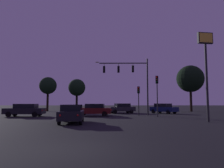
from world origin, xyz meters
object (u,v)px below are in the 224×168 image
(traffic_light_corner_left, at_px, (139,95))
(car_nearside_lane, at_px, (72,113))
(tree_behind_sign, at_px, (77,88))
(traffic_light_corner_right, at_px, (157,88))
(car_far_lane, at_px, (122,108))
(store_sign_illuminated, at_px, (206,57))
(car_crossing_right, at_px, (25,110))
(tree_left_far, at_px, (48,86))
(car_parked_lot, at_px, (164,108))
(tree_center_horizon, at_px, (190,79))
(traffic_signal_mast_arm, at_px, (131,75))
(car_crossing_left, at_px, (94,110))

(traffic_light_corner_left, bearing_deg, car_nearside_lane, -125.13)
(tree_behind_sign, bearing_deg, traffic_light_corner_right, -58.02)
(car_far_lane, bearing_deg, traffic_light_corner_left, -70.76)
(store_sign_illuminated, bearing_deg, car_crossing_right, 159.20)
(car_crossing_right, height_order, tree_left_far, tree_left_far)
(car_far_lane, bearing_deg, car_nearside_lane, -108.02)
(car_crossing_right, bearing_deg, tree_left_far, 96.81)
(car_crossing_right, relative_size, tree_behind_sign, 0.70)
(car_parked_lot, xyz_separation_m, tree_center_horizon, (6.88, 6.77, 5.29))
(traffic_light_corner_left, bearing_deg, tree_behind_sign, 122.12)
(car_crossing_right, distance_m, car_far_lane, 14.13)
(traffic_signal_mast_arm, relative_size, tree_behind_sign, 1.13)
(traffic_light_corner_right, distance_m, car_crossing_right, 15.96)
(car_nearside_lane, relative_size, tree_left_far, 0.68)
(tree_behind_sign, relative_size, tree_center_horizon, 0.78)
(traffic_light_corner_right, relative_size, car_nearside_lane, 1.07)
(tree_left_far, height_order, tree_center_horizon, tree_center_horizon)
(traffic_light_corner_right, height_order, tree_left_far, tree_left_far)
(car_crossing_left, relative_size, car_parked_lot, 1.03)
(car_crossing_right, distance_m, tree_center_horizon, 29.09)
(car_parked_lot, height_order, tree_behind_sign, tree_behind_sign)
(car_nearside_lane, height_order, car_crossing_left, same)
(car_nearside_lane, xyz_separation_m, store_sign_illuminated, (11.63, 0.70, 4.93))
(traffic_light_corner_left, distance_m, car_crossing_right, 14.20)
(car_crossing_right, height_order, car_parked_lot, same)
(traffic_light_corner_right, height_order, car_crossing_left, traffic_light_corner_right)
(car_nearside_lane, distance_m, car_crossing_right, 10.54)
(car_crossing_left, height_order, car_crossing_right, same)
(traffic_light_corner_left, bearing_deg, traffic_light_corner_right, -58.84)
(traffic_light_corner_left, distance_m, car_parked_lot, 6.73)
(car_crossing_left, bearing_deg, car_crossing_right, -174.15)
(tree_left_far, bearing_deg, car_nearside_lane, -68.51)
(traffic_light_corner_right, relative_size, tree_center_horizon, 0.56)
(traffic_signal_mast_arm, bearing_deg, car_parked_lot, 38.61)
(traffic_signal_mast_arm, relative_size, car_crossing_left, 1.70)
(traffic_light_corner_left, relative_size, car_far_lane, 0.85)
(traffic_signal_mast_arm, distance_m, car_far_lane, 6.87)
(car_nearside_lane, height_order, car_far_lane, same)
(traffic_signal_mast_arm, height_order, traffic_light_corner_left, traffic_signal_mast_arm)
(car_nearside_lane, height_order, tree_behind_sign, tree_behind_sign)
(car_crossing_right, relative_size, car_far_lane, 1.06)
(car_parked_lot, bearing_deg, car_crossing_left, -150.39)
(traffic_signal_mast_arm, distance_m, car_parked_lot, 8.23)
(tree_center_horizon, bearing_deg, tree_behind_sign, 165.13)
(traffic_signal_mast_arm, relative_size, car_far_lane, 1.71)
(car_crossing_left, distance_m, tree_behind_sign, 19.58)
(car_crossing_left, bearing_deg, tree_left_far, 125.93)
(car_crossing_left, bearing_deg, traffic_light_corner_right, -13.75)
(car_crossing_left, xyz_separation_m, tree_center_horizon, (17.05, 12.55, 5.29))
(traffic_light_corner_right, bearing_deg, traffic_signal_mast_arm, 129.33)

